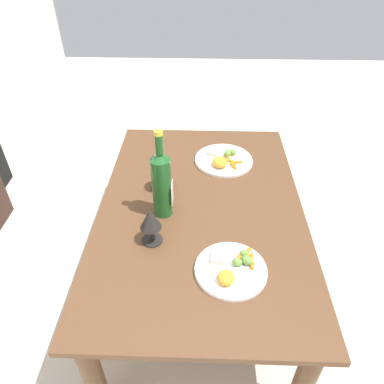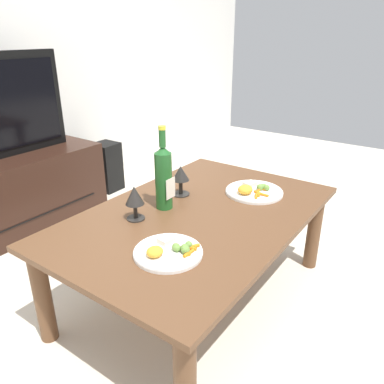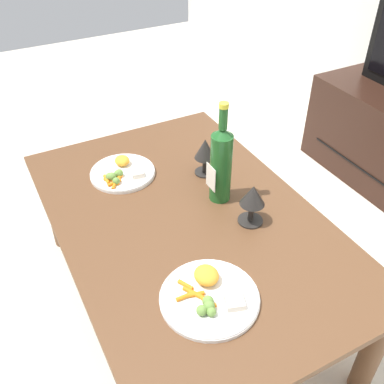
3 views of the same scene
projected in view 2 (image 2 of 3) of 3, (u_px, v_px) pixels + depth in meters
name	position (u px, v px, depth m)	size (l,w,h in m)	color
ground_plane	(197.00, 296.00, 1.82)	(6.40, 6.40, 0.00)	beige
dining_table	(197.00, 226.00, 1.66)	(1.28, 0.83, 0.45)	brown
tv_stand	(9.00, 194.00, 2.36)	(1.15, 0.50, 0.48)	black
floor_speaker	(107.00, 167.00, 2.98)	(0.18, 0.18, 0.38)	black
wine_bottle	(164.00, 176.00, 1.63)	(0.08, 0.08, 0.37)	#1E5923
goblet_left	(135.00, 197.00, 1.54)	(0.08, 0.08, 0.15)	black
goblet_right	(181.00, 175.00, 1.78)	(0.08, 0.08, 0.15)	black
dinner_plate_left	(169.00, 251.00, 1.33)	(0.25, 0.25, 0.05)	white
dinner_plate_right	(254.00, 191.00, 1.83)	(0.28, 0.28, 0.05)	white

